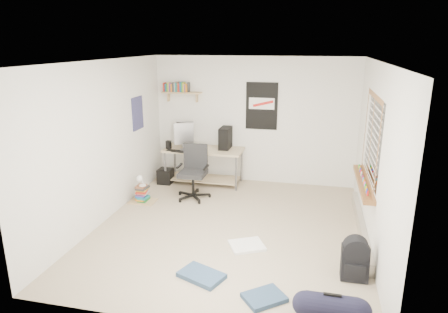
% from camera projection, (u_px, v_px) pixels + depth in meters
% --- Properties ---
extents(floor, '(4.00, 4.50, 0.01)m').
position_uv_depth(floor, '(230.00, 228.00, 6.14)').
color(floor, gray).
rests_on(floor, ground).
extents(ceiling, '(4.00, 4.50, 0.01)m').
position_uv_depth(ceiling, '(230.00, 61.00, 5.44)').
color(ceiling, white).
rests_on(ceiling, ground).
extents(back_wall, '(4.00, 0.01, 2.50)m').
position_uv_depth(back_wall, '(254.00, 121.00, 7.90)').
color(back_wall, silver).
rests_on(back_wall, ground).
extents(left_wall, '(0.01, 4.50, 2.50)m').
position_uv_depth(left_wall, '(104.00, 142.00, 6.22)').
color(left_wall, silver).
rests_on(left_wall, ground).
extents(right_wall, '(0.01, 4.50, 2.50)m').
position_uv_depth(right_wall, '(376.00, 158.00, 5.36)').
color(right_wall, silver).
rests_on(right_wall, ground).
extents(desk, '(1.66, 1.00, 0.71)m').
position_uv_depth(desk, '(204.00, 166.00, 7.99)').
color(desk, '#BFB785').
rests_on(desk, floor).
extents(monitor_left, '(0.36, 0.09, 0.40)m').
position_uv_depth(monitor_left, '(185.00, 137.00, 8.03)').
color(monitor_left, '#AFB1B5').
rests_on(monitor_left, desk).
extents(monitor_right, '(0.38, 0.25, 0.42)m').
position_uv_depth(monitor_right, '(184.00, 140.00, 7.74)').
color(monitor_right, '#ABAAB0').
rests_on(monitor_right, desk).
extents(pc_tower, '(0.20, 0.42, 0.43)m').
position_uv_depth(pc_tower, '(225.00, 138.00, 7.87)').
color(pc_tower, black).
rests_on(pc_tower, desk).
extents(keyboard, '(0.40, 0.17, 0.02)m').
position_uv_depth(keyboard, '(176.00, 151.00, 7.73)').
color(keyboard, black).
rests_on(keyboard, desk).
extents(speaker_left, '(0.10, 0.10, 0.17)m').
position_uv_depth(speaker_left, '(169.00, 145.00, 7.87)').
color(speaker_left, black).
rests_on(speaker_left, desk).
extents(speaker_right, '(0.10, 0.10, 0.17)m').
position_uv_depth(speaker_right, '(192.00, 148.00, 7.65)').
color(speaker_right, black).
rests_on(speaker_right, desk).
extents(office_chair, '(0.66, 0.66, 0.98)m').
position_uv_depth(office_chair, '(193.00, 172.00, 7.18)').
color(office_chair, black).
rests_on(office_chair, floor).
extents(wall_shelf, '(0.80, 0.22, 0.24)m').
position_uv_depth(wall_shelf, '(182.00, 93.00, 7.96)').
color(wall_shelf, tan).
rests_on(wall_shelf, back_wall).
extents(poster_back_wall, '(0.62, 0.03, 0.92)m').
position_uv_depth(poster_back_wall, '(262.00, 106.00, 7.76)').
color(poster_back_wall, black).
rests_on(poster_back_wall, back_wall).
extents(poster_left_wall, '(0.02, 0.42, 0.60)m').
position_uv_depth(poster_left_wall, '(138.00, 113.00, 7.27)').
color(poster_left_wall, navy).
rests_on(poster_left_wall, left_wall).
extents(window, '(0.10, 1.50, 1.26)m').
position_uv_depth(window, '(370.00, 139.00, 5.60)').
color(window, brown).
rests_on(window, right_wall).
extents(baseboard_heater, '(0.08, 2.50, 0.18)m').
position_uv_depth(baseboard_heater, '(361.00, 227.00, 5.97)').
color(baseboard_heater, '#B7B2A8').
rests_on(baseboard_heater, floor).
extents(backpack, '(0.32, 0.26, 0.43)m').
position_uv_depth(backpack, '(355.00, 263.00, 4.79)').
color(backpack, black).
rests_on(backpack, floor).
extents(duffel_bag, '(0.28, 0.28, 0.54)m').
position_uv_depth(duffel_bag, '(331.00, 307.00, 4.09)').
color(duffel_bag, black).
rests_on(duffel_bag, floor).
extents(tshirt, '(0.58, 0.55, 0.04)m').
position_uv_depth(tshirt, '(247.00, 245.00, 5.57)').
color(tshirt, white).
rests_on(tshirt, floor).
extents(jeans_a, '(0.62, 0.52, 0.06)m').
position_uv_depth(jeans_a, '(201.00, 275.00, 4.84)').
color(jeans_a, navy).
rests_on(jeans_a, floor).
extents(jeans_b, '(0.55, 0.53, 0.05)m').
position_uv_depth(jeans_b, '(264.00, 298.00, 4.43)').
color(jeans_b, navy).
rests_on(jeans_b, floor).
extents(book_stack, '(0.52, 0.47, 0.29)m').
position_uv_depth(book_stack, '(143.00, 194.00, 7.11)').
color(book_stack, brown).
rests_on(book_stack, floor).
extents(desk_lamp, '(0.19, 0.23, 0.20)m').
position_uv_depth(desk_lamp, '(142.00, 182.00, 7.02)').
color(desk_lamp, white).
rests_on(desk_lamp, book_stack).
extents(subwoofer, '(0.28, 0.28, 0.31)m').
position_uv_depth(subwoofer, '(165.00, 176.00, 8.05)').
color(subwoofer, black).
rests_on(subwoofer, floor).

